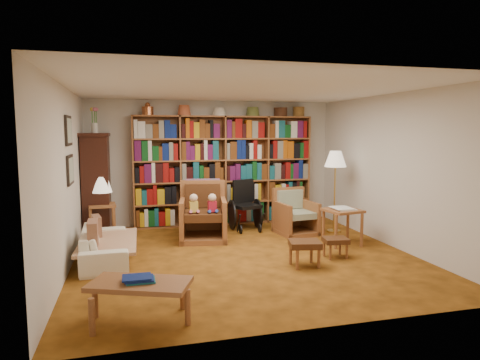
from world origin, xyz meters
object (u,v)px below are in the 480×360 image
object	(u,v)px
wheelchair	(245,207)
side_table_papers	(342,215)
sofa	(105,245)
footstool_a	(305,246)
armchair_leather	(202,215)
coffee_table	(140,287)
armchair_sage	(294,216)
footstool_b	(336,241)
floor_lamp	(335,162)
side_table_lamp	(102,213)

from	to	relation	value
wheelchair	side_table_papers	distance (m)	1.99
sofa	wheelchair	bearing A→B (deg)	-61.59
wheelchair	footstool_a	bearing A→B (deg)	-85.37
armchair_leather	coffee_table	bearing A→B (deg)	-109.99
wheelchair	armchair_sage	bearing A→B (deg)	-33.81
footstool_b	coffee_table	bearing A→B (deg)	-152.71
armchair_leather	armchair_sage	size ratio (longest dim) A/B	1.24
wheelchair	footstool_a	size ratio (longest dim) A/B	1.93
floor_lamp	footstool_b	world-z (taller)	floor_lamp
armchair_sage	coffee_table	world-z (taller)	armchair_sage
armchair_sage	floor_lamp	size ratio (longest dim) A/B	0.54
side_table_papers	footstool_a	distance (m)	1.44
footstool_b	coffee_table	size ratio (longest dim) A/B	0.36
armchair_leather	armchair_sage	distance (m)	1.74
side_table_papers	footstool_b	distance (m)	0.85
armchair_sage	side_table_papers	distance (m)	1.11
footstool_a	wheelchair	bearing A→B (deg)	94.63
wheelchair	side_table_lamp	bearing A→B (deg)	-177.20
sofa	footstool_a	bearing A→B (deg)	-111.68
sofa	floor_lamp	world-z (taller)	floor_lamp
coffee_table	floor_lamp	bearing A→B (deg)	39.68
wheelchair	footstool_b	xyz separation A→B (m)	(0.81, -2.19, -0.19)
footstool_a	coffee_table	world-z (taller)	coffee_table
sofa	footstool_b	world-z (taller)	sofa
footstool_a	coffee_table	xyz separation A→B (m)	(-2.28, -1.22, 0.06)
sofa	armchair_sage	size ratio (longest dim) A/B	1.94
wheelchair	coffee_table	world-z (taller)	wheelchair
side_table_lamp	sofa	bearing A→B (deg)	-85.77
side_table_lamp	armchair_leather	bearing A→B (deg)	-13.23
side_table_papers	side_table_lamp	bearing A→B (deg)	160.27
sofa	footstool_a	world-z (taller)	sofa
sofa	coffee_table	size ratio (longest dim) A/B	1.48
armchair_sage	armchair_leather	bearing A→B (deg)	179.59
sofa	side_table_papers	distance (m)	3.81
wheelchair	coffee_table	distance (m)	4.23
sofa	armchair_sage	distance (m)	3.47
side_table_lamp	footstool_a	size ratio (longest dim) A/B	1.26
side_table_lamp	footstool_b	xyz separation A→B (m)	(3.45, -2.06, -0.23)
footstool_b	coffee_table	distance (m)	3.26
coffee_table	sofa	bearing A→B (deg)	101.54
sofa	floor_lamp	size ratio (longest dim) A/B	1.05
armchair_leather	side_table_papers	distance (m)	2.42
wheelchair	floor_lamp	xyz separation A→B (m)	(1.56, -0.66, 0.88)
wheelchair	floor_lamp	bearing A→B (deg)	-22.93
footstool_a	floor_lamp	bearing A→B (deg)	52.86
floor_lamp	side_table_papers	distance (m)	1.23
armchair_sage	wheelchair	world-z (taller)	wheelchair
coffee_table	footstool_b	bearing A→B (deg)	27.29
armchair_leather	footstool_b	xyz separation A→B (m)	(1.75, -1.66, -0.17)
armchair_sage	side_table_papers	world-z (taller)	armchair_sage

